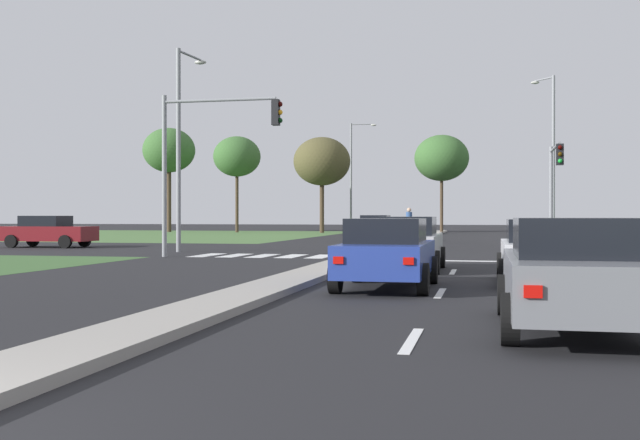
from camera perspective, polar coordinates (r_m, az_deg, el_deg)
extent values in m
plane|color=black|center=(34.24, 4.85, -2.30)|extent=(200.00, 200.00, 0.00)
cube|color=#476B38|center=(65.65, -14.84, -1.06)|extent=(35.00, 35.00, 0.01)
cube|color=gray|center=(15.63, -4.22, -5.18)|extent=(1.20, 22.00, 0.14)
cube|color=#ADA89E|center=(59.10, 7.98, -1.14)|extent=(1.20, 36.00, 0.14)
cube|color=silver|center=(9.79, 6.83, -8.85)|extent=(0.14, 2.00, 0.01)
cube|color=silver|center=(15.73, 8.91, -5.38)|extent=(0.14, 2.00, 0.01)
cube|color=silver|center=(21.70, 9.84, -3.81)|extent=(0.14, 2.00, 0.01)
cube|color=silver|center=(16.17, 20.96, -5.24)|extent=(0.14, 24.00, 0.01)
cube|color=silver|center=(26.97, 10.96, -3.01)|extent=(6.40, 0.50, 0.01)
cube|color=silver|center=(30.72, -8.37, -2.60)|extent=(0.70, 2.80, 0.01)
cube|color=silver|center=(30.34, -6.33, -2.63)|extent=(0.70, 2.80, 0.01)
cube|color=silver|center=(29.99, -4.25, -2.67)|extent=(0.70, 2.80, 0.01)
cube|color=silver|center=(29.68, -2.11, -2.70)|extent=(0.70, 2.80, 0.01)
cube|color=silver|center=(29.42, 0.06, -2.72)|extent=(0.70, 2.80, 0.01)
cube|color=#19565B|center=(32.34, 20.85, -1.34)|extent=(4.20, 1.88, 0.64)
cube|color=black|center=(32.31, 20.58, -0.32)|extent=(1.93, 1.65, 0.52)
cube|color=red|center=(32.80, 17.00, -1.20)|extent=(0.04, 0.20, 0.14)
cube|color=red|center=(31.38, 17.21, -1.27)|extent=(0.04, 0.20, 0.14)
cylinder|color=black|center=(33.11, 18.30, -1.85)|extent=(0.64, 0.22, 0.64)
cylinder|color=black|center=(31.24, 18.66, -1.98)|extent=(0.64, 0.22, 0.64)
cube|color=slate|center=(11.07, 18.44, -4.35)|extent=(1.82, 4.57, 0.70)
cube|color=black|center=(10.88, 18.53, -1.22)|extent=(1.60, 2.10, 0.52)
cube|color=red|center=(8.71, 15.53, -5.14)|extent=(0.20, 0.04, 0.14)
cylinder|color=black|center=(12.49, 13.54, -5.41)|extent=(0.22, 0.64, 0.64)
cylinder|color=black|center=(12.67, 21.84, -5.35)|extent=(0.22, 0.64, 0.64)
cylinder|color=black|center=(9.59, 13.93, -7.16)|extent=(0.22, 0.64, 0.64)
cube|color=#161E47|center=(46.39, 4.12, -0.75)|extent=(1.81, 4.18, 0.76)
cube|color=black|center=(46.53, 4.14, 0.04)|extent=(1.59, 1.92, 0.52)
cube|color=red|center=(48.39, 5.28, -0.62)|extent=(0.20, 0.04, 0.14)
cube|color=red|center=(48.58, 3.67, -0.62)|extent=(0.20, 0.04, 0.14)
cylinder|color=black|center=(44.95, 5.02, -1.27)|extent=(0.22, 0.64, 0.64)
cylinder|color=black|center=(45.22, 2.74, -1.26)|extent=(0.22, 0.64, 0.64)
cylinder|color=black|center=(47.61, 5.42, -1.18)|extent=(0.22, 0.64, 0.64)
cylinder|color=black|center=(47.86, 3.27, -1.17)|extent=(0.22, 0.64, 0.64)
cube|color=silver|center=(18.57, 16.26, -2.54)|extent=(1.86, 4.35, 0.64)
cube|color=black|center=(18.40, 16.30, -0.76)|extent=(1.64, 2.00, 0.52)
cube|color=red|center=(16.34, 14.32, -2.70)|extent=(0.20, 0.04, 0.14)
cube|color=red|center=(16.45, 19.26, -2.69)|extent=(0.20, 0.04, 0.14)
cylinder|color=black|center=(19.94, 13.31, -3.27)|extent=(0.22, 0.64, 0.64)
cylinder|color=black|center=(20.06, 18.64, -3.26)|extent=(0.22, 0.64, 0.64)
cylinder|color=black|center=(17.16, 13.47, -3.85)|extent=(0.22, 0.64, 0.64)
cylinder|color=black|center=(17.30, 19.67, -3.83)|extent=(0.22, 0.64, 0.64)
cube|color=#B7B7BC|center=(22.11, 6.46, -2.01)|extent=(1.80, 4.16, 0.70)
cube|color=black|center=(21.95, 6.42, -0.43)|extent=(1.58, 1.91, 0.52)
cube|color=red|center=(20.11, 3.91, -2.04)|extent=(0.20, 0.04, 0.14)
cube|color=red|center=(19.96, 7.80, -2.06)|extent=(0.20, 0.04, 0.14)
cylinder|color=black|center=(23.56, 4.61, -2.71)|extent=(0.22, 0.64, 0.64)
cylinder|color=black|center=(23.38, 8.99, -2.74)|extent=(0.22, 0.64, 0.64)
cylinder|color=black|center=(20.92, 3.63, -3.10)|extent=(0.22, 0.64, 0.64)
cylinder|color=black|center=(20.73, 8.56, -3.13)|extent=(0.22, 0.64, 0.64)
cube|color=navy|center=(16.60, 5.02, -2.83)|extent=(1.75, 4.18, 0.67)
cube|color=black|center=(16.42, 4.95, -0.80)|extent=(1.54, 1.92, 0.52)
cube|color=red|center=(14.61, 1.37, -3.00)|extent=(0.20, 0.04, 0.14)
cube|color=red|center=(14.42, 6.58, -3.05)|extent=(0.20, 0.04, 0.14)
cylinder|color=black|center=(18.07, 2.79, -3.64)|extent=(0.22, 0.64, 0.64)
cylinder|color=black|center=(17.86, 8.36, -3.68)|extent=(0.22, 0.64, 0.64)
cylinder|color=black|center=(15.44, 1.15, -4.31)|extent=(0.22, 0.64, 0.64)
cylinder|color=black|center=(15.20, 7.67, -4.39)|extent=(0.22, 0.64, 0.64)
cube|color=maroon|center=(40.32, -19.51, -0.96)|extent=(4.53, 1.81, 0.73)
cube|color=black|center=(40.39, -19.69, -0.07)|extent=(2.08, 1.59, 0.52)
cube|color=red|center=(42.14, -21.65, -0.81)|extent=(0.04, 0.20, 0.14)
cylinder|color=black|center=(40.37, -17.08, -1.46)|extent=(0.64, 0.22, 0.64)
cylinder|color=black|center=(38.81, -18.39, -1.54)|extent=(0.64, 0.22, 0.64)
cylinder|color=black|center=(41.87, -20.54, -1.41)|extent=(0.64, 0.22, 0.64)
cylinder|color=black|center=(40.36, -21.93, -1.47)|extent=(0.64, 0.22, 0.64)
cylinder|color=gray|center=(40.65, 16.77, 1.67)|extent=(0.18, 0.18, 5.08)
cylinder|color=gray|center=(38.38, 17.06, 5.18)|extent=(0.12, 4.80, 0.12)
cube|color=black|center=(35.96, 17.38, 4.67)|extent=(0.32, 0.26, 0.95)
sphere|color=#360503|center=(35.82, 17.40, 5.16)|extent=(0.20, 0.20, 0.20)
sphere|color=#3A2405|center=(35.80, 17.40, 4.68)|extent=(0.20, 0.20, 0.20)
sphere|color=green|center=(35.77, 17.40, 4.21)|extent=(0.20, 0.20, 0.20)
cylinder|color=gray|center=(29.88, -11.48, 3.21)|extent=(0.18, 0.18, 6.15)
cylinder|color=gray|center=(29.35, -7.50, 8.82)|extent=(4.40, 0.12, 0.12)
cube|color=black|center=(28.61, -3.30, 7.98)|extent=(0.26, 0.32, 0.95)
sphere|color=#360503|center=(28.61, -2.99, 8.58)|extent=(0.20, 0.20, 0.20)
sphere|color=orange|center=(28.57, -2.99, 7.99)|extent=(0.20, 0.20, 0.20)
sphere|color=black|center=(28.53, -2.99, 7.39)|extent=(0.20, 0.20, 0.20)
cylinder|color=gray|center=(33.81, -10.46, 5.12)|extent=(0.20, 0.20, 8.79)
cylinder|color=gray|center=(35.36, -9.65, 11.95)|extent=(0.30, 2.12, 0.10)
ellipsoid|color=#B2B2A8|center=(36.26, -8.86, 11.49)|extent=(0.56, 0.28, 0.20)
cylinder|color=gray|center=(51.76, 16.93, 4.44)|extent=(0.20, 0.20, 10.60)
cylinder|color=gray|center=(53.00, 16.30, 10.01)|extent=(1.15, 1.38, 0.10)
ellipsoid|color=#B2B2A8|center=(53.60, 15.67, 9.79)|extent=(0.56, 0.28, 0.20)
cylinder|color=gray|center=(75.39, 2.32, 3.16)|extent=(0.20, 0.20, 10.62)
cylinder|color=gray|center=(75.66, 3.16, 7.11)|extent=(2.23, 0.14, 0.10)
ellipsoid|color=#B2B2A8|center=(75.51, 4.00, 7.05)|extent=(0.56, 0.28, 0.20)
cylinder|color=#4C4C4C|center=(42.86, 6.63, -1.06)|extent=(0.16, 0.16, 0.80)
cylinder|color=#335184|center=(42.85, 6.63, 0.04)|extent=(0.34, 0.34, 0.84)
sphere|color=tan|center=(42.85, 6.63, 0.75)|extent=(0.24, 0.24, 0.24)
cylinder|color=#423323|center=(75.56, -11.14, 1.60)|extent=(0.43, 0.43, 6.52)
ellipsoid|color=#38602D|center=(75.81, -11.15, 5.11)|extent=(5.04, 5.04, 4.28)
cylinder|color=#423323|center=(72.73, -6.18, 1.42)|extent=(0.30, 0.30, 5.93)
ellipsoid|color=#38602D|center=(72.93, -6.19, 4.71)|extent=(4.46, 4.46, 3.79)
cylinder|color=#423323|center=(70.16, 0.14, 1.13)|extent=(0.40, 0.40, 5.11)
ellipsoid|color=#4C4728|center=(70.33, 0.14, 4.38)|extent=(5.21, 5.21, 4.43)
cylinder|color=#423323|center=(69.03, 9.01, 1.25)|extent=(0.28, 0.28, 5.38)
ellipsoid|color=#38602D|center=(69.21, 9.02, 4.57)|extent=(4.82, 4.82, 4.10)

